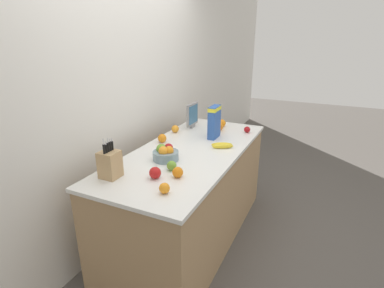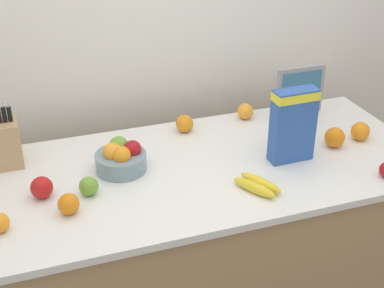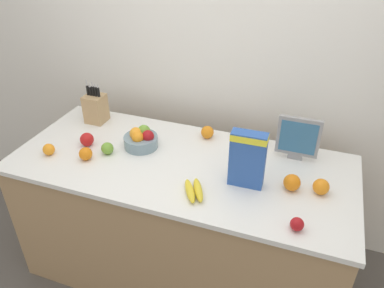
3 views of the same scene
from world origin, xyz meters
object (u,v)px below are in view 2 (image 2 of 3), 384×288
(orange_front_center, at_px, (185,124))
(apple_front, at_px, (89,186))
(orange_front_left, at_px, (245,111))
(small_monitor, at_px, (300,92))
(banana_bunch, at_px, (257,185))
(knife_block, at_px, (4,143))
(orange_mid_left, at_px, (335,137))
(orange_near_bowl, at_px, (69,204))
(apple_near_bananas, at_px, (42,188))
(orange_back_center, at_px, (360,131))
(fruit_bowl, at_px, (121,158))
(cereal_box, at_px, (293,123))

(orange_front_center, bearing_deg, apple_front, -143.01)
(apple_front, bearing_deg, orange_front_left, 26.67)
(small_monitor, xyz_separation_m, banana_bunch, (-0.45, -0.50, -0.12))
(knife_block, relative_size, orange_mid_left, 3.38)
(small_monitor, distance_m, orange_near_bowl, 1.23)
(knife_block, distance_m, apple_near_bananas, 0.32)
(small_monitor, xyz_separation_m, orange_back_center, (0.16, -0.28, -0.10))
(apple_near_bananas, distance_m, orange_mid_left, 1.24)
(fruit_bowl, height_order, orange_front_center, fruit_bowl)
(fruit_bowl, distance_m, apple_near_bananas, 0.34)
(banana_bunch, height_order, orange_near_bowl, orange_near_bowl)
(banana_bunch, relative_size, orange_back_center, 2.49)
(apple_near_bananas, relative_size, orange_front_left, 1.08)
(orange_back_center, bearing_deg, cereal_box, -171.82)
(orange_front_left, bearing_deg, fruit_bowl, -157.84)
(orange_front_left, bearing_deg, apple_near_bananas, -159.31)
(fruit_bowl, bearing_deg, banana_bunch, -34.77)
(orange_back_center, height_order, orange_mid_left, orange_mid_left)
(orange_back_center, bearing_deg, orange_near_bowl, -173.73)
(orange_back_center, xyz_separation_m, orange_front_center, (-0.72, 0.33, -0.00))
(orange_mid_left, bearing_deg, orange_back_center, 7.20)
(knife_block, relative_size, orange_front_left, 3.86)
(orange_front_center, bearing_deg, small_monitor, -5.17)
(orange_mid_left, bearing_deg, apple_near_bananas, 179.52)
(knife_block, xyz_separation_m, cereal_box, (1.12, -0.34, 0.07))
(small_monitor, distance_m, apple_front, 1.11)
(banana_bunch, distance_m, orange_front_center, 0.57)
(cereal_box, xyz_separation_m, orange_front_left, (-0.02, 0.42, -0.13))
(knife_block, relative_size, cereal_box, 0.95)
(fruit_bowl, height_order, orange_near_bowl, fruit_bowl)
(apple_front, bearing_deg, orange_back_center, 2.22)
(cereal_box, height_order, banana_bunch, cereal_box)
(knife_block, height_order, fruit_bowl, knife_block)
(cereal_box, xyz_separation_m, apple_near_bananas, (-1.01, 0.05, -0.13))
(cereal_box, relative_size, banana_bunch, 1.50)
(orange_near_bowl, xyz_separation_m, orange_front_left, (0.91, 0.51, -0.00))
(apple_front, bearing_deg, orange_mid_left, 1.55)
(orange_front_center, bearing_deg, orange_near_bowl, -141.14)
(knife_block, relative_size, apple_front, 4.08)
(cereal_box, relative_size, orange_back_center, 3.73)
(cereal_box, relative_size, apple_near_bananas, 3.75)
(banana_bunch, xyz_separation_m, orange_back_center, (0.61, 0.22, 0.02))
(orange_near_bowl, height_order, orange_front_left, same)
(apple_near_bananas, bearing_deg, knife_block, 111.30)
(fruit_bowl, xyz_separation_m, orange_mid_left, (0.92, -0.11, -0.01))
(cereal_box, distance_m, orange_front_center, 0.53)
(small_monitor, relative_size, orange_mid_left, 3.01)
(knife_block, xyz_separation_m, apple_front, (0.28, -0.33, -0.06))
(banana_bunch, relative_size, apple_near_bananas, 2.50)
(apple_near_bananas, xyz_separation_m, orange_front_center, (0.67, 0.34, -0.00))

